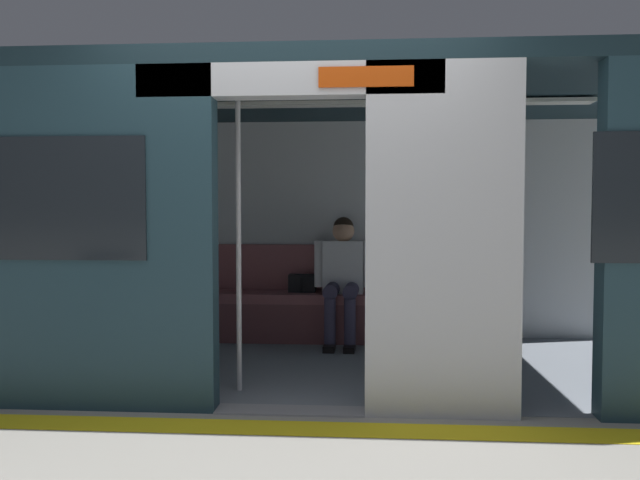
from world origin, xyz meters
name	(u,v)px	position (x,y,z in m)	size (l,w,h in m)	color
ground_plane	(290,411)	(0.00, 0.00, 0.00)	(60.00, 60.00, 0.00)	gray
platform_edge_strip	(284,428)	(0.00, 0.30, 0.00)	(8.00, 0.24, 0.01)	yellow
train_car	(299,182)	(0.06, -1.13, 1.48)	(6.40, 2.59, 2.26)	silver
bench_seat	(315,304)	(0.00, -2.08, 0.36)	(3.16, 0.44, 0.47)	#935156
person_seated	(343,271)	(-0.26, -2.03, 0.68)	(0.55, 0.68, 1.19)	silver
handbag	(302,283)	(0.13, -2.15, 0.55)	(0.26, 0.15, 0.17)	black
book	(382,292)	(-0.64, -2.11, 0.48)	(0.15, 0.22, 0.03)	silver
grab_pole_door	(239,239)	(0.40, -0.42, 1.06)	(0.04, 0.04, 2.12)	silver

